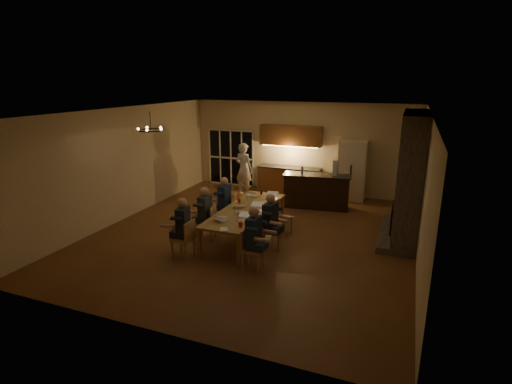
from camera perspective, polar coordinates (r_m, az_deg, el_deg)
The scene contains 43 objects.
floor at distance 10.61m, azimuth -0.28°, elevation -6.04°, with size 9.00×9.00×0.00m, color brown.
back_wall at distance 14.34m, azimuth 6.38°, elevation 6.31°, with size 8.00×0.04×3.20m, color beige.
left_wall at distance 12.15m, azimuth -18.26°, elevation 3.88°, with size 0.04×9.00×3.20m, color beige.
right_wall at distance 9.46m, azimuth 22.98°, elevation 0.14°, with size 0.04×9.00×3.20m, color beige.
ceiling at distance 9.87m, azimuth -0.31°, elevation 11.58°, with size 8.00×9.00×0.04m, color white.
french_doors at distance 15.30m, azimuth -3.57°, elevation 4.88°, with size 1.86×0.08×2.10m, color black.
fireplace at distance 10.62m, azimuth 21.16°, elevation 1.95°, with size 0.58×2.50×3.20m, color #6D6055.
kitchenette at distance 14.19m, azimuth 4.82°, elevation 4.61°, with size 2.24×0.68×2.40m, color brown, non-canonical shape.
refrigerator at distance 13.74m, azimuth 13.58°, elevation 2.99°, with size 0.90×0.68×2.00m, color beige.
dining_table at distance 10.35m, azimuth -1.45°, elevation -4.40°, with size 1.10×3.29×0.75m, color tan.
bar_island at distance 12.73m, azimuth 8.62°, elevation 0.11°, with size 2.10×0.68×1.08m, color black.
chair_left_near at distance 9.31m, azimuth -10.41°, elevation -6.59°, with size 0.44×0.44×0.89m, color tan, non-canonical shape.
chair_left_mid at distance 10.26m, azimuth -7.16°, elevation -4.29°, with size 0.44×0.44×0.89m, color tan, non-canonical shape.
chair_left_far at distance 11.23m, azimuth -4.02°, elevation -2.41°, with size 0.44×0.44×0.89m, color tan, non-canonical shape.
chair_right_near at distance 8.63m, azimuth -0.41°, elevation -8.16°, with size 0.44×0.44×0.89m, color tan, non-canonical shape.
chair_right_mid at distance 9.66m, azimuth 2.22°, elevation -5.47°, with size 0.44×0.44×0.89m, color tan, non-canonical shape.
chair_right_far at distance 10.54m, azimuth 3.82°, elevation -3.64°, with size 0.44×0.44×0.89m, color tan, non-canonical shape.
person_left_near at distance 9.33m, azimuth -10.34°, elevation -4.91°, with size 0.60×0.60×1.38m, color #23262D, non-canonical shape.
person_right_near at distance 8.58m, azimuth -0.33°, elevation -6.54°, with size 0.60×0.60×1.38m, color #1E334D, non-canonical shape.
person_left_mid at distance 10.16m, azimuth -7.27°, elevation -3.04°, with size 0.60×0.60×1.38m, color #3A3F44, non-canonical shape.
person_right_mid at distance 9.50m, azimuth 2.06°, elevation -4.28°, with size 0.60×0.60×1.38m, color #23262D, non-canonical shape.
person_left_far at distance 11.07m, azimuth -4.50°, elevation -1.35°, with size 0.60×0.60×1.38m, color #1E334D, non-canonical shape.
standing_person at distance 13.84m, azimuth -1.74°, elevation 3.24°, with size 0.68×0.45×1.87m, color silver.
chandelier at distance 10.18m, azimuth -14.78°, elevation 8.53°, with size 0.62×0.62×0.03m, color black.
laptop_a at distance 9.42m, azimuth -5.01°, elevation -3.39°, with size 0.32×0.28×0.23m, color silver, non-canonical shape.
laptop_b at distance 9.33m, azimuth -1.75°, elevation -3.52°, with size 0.32×0.28×0.23m, color silver, non-canonical shape.
laptop_c at distance 10.38m, azimuth -2.56°, elevation -1.50°, with size 0.32×0.28×0.23m, color silver, non-canonical shape.
laptop_d at distance 10.09m, azimuth 0.07°, elevation -2.00°, with size 0.32×0.28×0.23m, color silver, non-canonical shape.
laptop_e at distance 11.31m, azimuth -0.49°, elevation -0.01°, with size 0.32×0.28×0.23m, color silver, non-canonical shape.
laptop_f at distance 11.05m, azimuth 2.26°, elevation -0.41°, with size 0.32×0.28×0.23m, color silver, non-canonical shape.
mug_front at distance 9.80m, azimuth -2.93°, elevation -2.96°, with size 0.07×0.07×0.10m, color white.
mug_mid at distance 10.62m, azimuth -0.06°, elevation -1.44°, with size 0.08×0.08×0.10m, color white.
mug_back at distance 11.06m, azimuth -1.23°, elevation -0.72°, with size 0.09×0.09×0.10m, color white.
redcup_near at distance 8.99m, azimuth -2.24°, elevation -4.66°, with size 0.09×0.09×0.12m, color red.
redcup_mid at distance 10.71m, azimuth -2.44°, elevation -1.25°, with size 0.08×0.08×0.12m, color red.
can_silver at distance 9.60m, azimuth -2.56°, elevation -3.29°, with size 0.06×0.06×0.12m, color #B2B2B7.
can_cola at distance 11.53m, azimuth 0.75°, elevation 0.02°, with size 0.06×0.06×0.12m, color #3F0F0C.
plate_near at distance 9.64m, azimuth -0.77°, elevation -3.52°, with size 0.24×0.24×0.02m, color white.
plate_left at distance 9.59m, azimuth -4.80°, elevation -3.68°, with size 0.24×0.24×0.02m, color white.
plate_far at distance 10.70m, azimuth 2.37°, elevation -1.55°, with size 0.25×0.25×0.02m, color white.
notepad at distance 8.88m, azimuth -4.61°, elevation -5.33°, with size 0.16×0.23×0.01m, color white.
bar_bottle at distance 12.66m, azimuth 6.61°, elevation 3.18°, with size 0.08×0.08×0.24m, color #99999E.
bar_blender at distance 12.53m, azimuth 11.28°, elevation 3.37°, with size 0.15×0.15×0.47m, color silver.
Camera 1 is at (3.61, -9.16, 3.96)m, focal length 28.00 mm.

